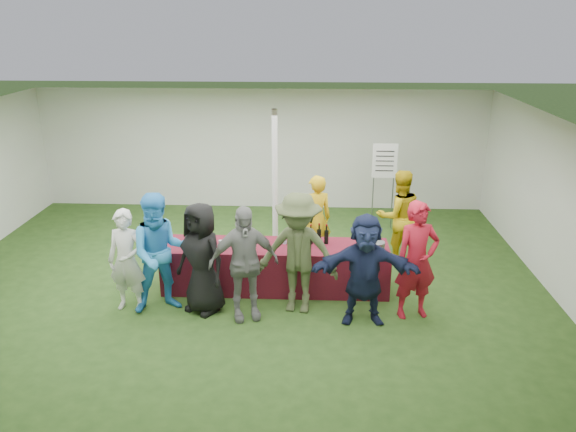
{
  "coord_description": "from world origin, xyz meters",
  "views": [
    {
      "loc": [
        1.18,
        -8.36,
        4.2
      ],
      "look_at": [
        0.8,
        -0.14,
        1.25
      ],
      "focal_mm": 35.0,
      "sensor_mm": 36.0,
      "label": 1
    }
  ],
  "objects_px": {
    "customer_0": "(127,261)",
    "customer_3": "(244,263)",
    "customer_4": "(298,253)",
    "dump_bucket": "(376,247)",
    "staff_back": "(399,216)",
    "serving_table": "(276,267)",
    "customer_5": "(365,269)",
    "customer_2": "(202,258)",
    "staff_pourer": "(316,219)",
    "customer_6": "(417,260)",
    "wine_list_sign": "(384,167)",
    "customer_1": "(161,253)"
  },
  "relations": [
    {
      "from": "customer_1",
      "to": "customer_5",
      "type": "distance_m",
      "value": 2.97
    },
    {
      "from": "serving_table",
      "to": "customer_6",
      "type": "distance_m",
      "value": 2.29
    },
    {
      "from": "dump_bucket",
      "to": "staff_back",
      "type": "bearing_deg",
      "value": 69.62
    },
    {
      "from": "customer_0",
      "to": "dump_bucket",
      "type": "bearing_deg",
      "value": 16.09
    },
    {
      "from": "staff_back",
      "to": "customer_0",
      "type": "distance_m",
      "value": 4.71
    },
    {
      "from": "wine_list_sign",
      "to": "customer_0",
      "type": "xyz_separation_m",
      "value": [
        -4.16,
        -3.6,
        -0.53
      ]
    },
    {
      "from": "customer_1",
      "to": "serving_table",
      "type": "bearing_deg",
      "value": 5.51
    },
    {
      "from": "dump_bucket",
      "to": "customer_6",
      "type": "relative_size",
      "value": 0.15
    },
    {
      "from": "staff_pourer",
      "to": "dump_bucket",
      "type": "bearing_deg",
      "value": 105.46
    },
    {
      "from": "customer_0",
      "to": "customer_6",
      "type": "height_order",
      "value": "customer_6"
    },
    {
      "from": "customer_1",
      "to": "customer_5",
      "type": "bearing_deg",
      "value": -23.89
    },
    {
      "from": "staff_back",
      "to": "customer_5",
      "type": "distance_m",
      "value": 2.35
    },
    {
      "from": "serving_table",
      "to": "customer_0",
      "type": "relative_size",
      "value": 2.28
    },
    {
      "from": "customer_3",
      "to": "customer_6",
      "type": "relative_size",
      "value": 0.98
    },
    {
      "from": "wine_list_sign",
      "to": "staff_back",
      "type": "height_order",
      "value": "wine_list_sign"
    },
    {
      "from": "customer_2",
      "to": "staff_pourer",
      "type": "bearing_deg",
      "value": 79.78
    },
    {
      "from": "customer_3",
      "to": "customer_4",
      "type": "xyz_separation_m",
      "value": [
        0.77,
        0.25,
        0.06
      ]
    },
    {
      "from": "serving_table",
      "to": "staff_pourer",
      "type": "distance_m",
      "value": 1.35
    },
    {
      "from": "serving_table",
      "to": "customer_5",
      "type": "bearing_deg",
      "value": -36.48
    },
    {
      "from": "dump_bucket",
      "to": "customer_3",
      "type": "distance_m",
      "value": 2.09
    },
    {
      "from": "customer_1",
      "to": "customer_5",
      "type": "relative_size",
      "value": 1.12
    },
    {
      "from": "customer_6",
      "to": "dump_bucket",
      "type": "bearing_deg",
      "value": 117.73
    },
    {
      "from": "serving_table",
      "to": "customer_5",
      "type": "distance_m",
      "value": 1.71
    },
    {
      "from": "staff_pourer",
      "to": "customer_1",
      "type": "height_order",
      "value": "customer_1"
    },
    {
      "from": "dump_bucket",
      "to": "customer_0",
      "type": "bearing_deg",
      "value": -171.43
    },
    {
      "from": "wine_list_sign",
      "to": "customer_5",
      "type": "distance_m",
      "value": 3.89
    },
    {
      "from": "customer_3",
      "to": "customer_4",
      "type": "distance_m",
      "value": 0.81
    },
    {
      "from": "dump_bucket",
      "to": "customer_0",
      "type": "height_order",
      "value": "customer_0"
    },
    {
      "from": "customer_2",
      "to": "wine_list_sign",
      "type": "bearing_deg",
      "value": 81.21
    },
    {
      "from": "customer_3",
      "to": "customer_4",
      "type": "bearing_deg",
      "value": 0.6
    },
    {
      "from": "customer_0",
      "to": "customer_5",
      "type": "relative_size",
      "value": 0.96
    },
    {
      "from": "customer_4",
      "to": "customer_5",
      "type": "relative_size",
      "value": 1.13
    },
    {
      "from": "serving_table",
      "to": "customer_6",
      "type": "relative_size",
      "value": 2.04
    },
    {
      "from": "customer_0",
      "to": "customer_3",
      "type": "bearing_deg",
      "value": 1.99
    },
    {
      "from": "customer_2",
      "to": "customer_6",
      "type": "relative_size",
      "value": 0.96
    },
    {
      "from": "dump_bucket",
      "to": "customer_6",
      "type": "xyz_separation_m",
      "value": [
        0.52,
        -0.57,
        0.04
      ]
    },
    {
      "from": "customer_0",
      "to": "customer_3",
      "type": "distance_m",
      "value": 1.77
    },
    {
      "from": "customer_2",
      "to": "customer_6",
      "type": "height_order",
      "value": "customer_6"
    },
    {
      "from": "serving_table",
      "to": "customer_1",
      "type": "bearing_deg",
      "value": -154.69
    },
    {
      "from": "dump_bucket",
      "to": "customer_3",
      "type": "xyz_separation_m",
      "value": [
        -1.96,
        -0.73,
        0.02
      ]
    },
    {
      "from": "customer_0",
      "to": "customer_3",
      "type": "relative_size",
      "value": 0.91
    },
    {
      "from": "wine_list_sign",
      "to": "customer_0",
      "type": "bearing_deg",
      "value": -139.14
    },
    {
      "from": "wine_list_sign",
      "to": "customer_5",
      "type": "height_order",
      "value": "wine_list_sign"
    },
    {
      "from": "customer_2",
      "to": "customer_3",
      "type": "distance_m",
      "value": 0.67
    },
    {
      "from": "staff_pourer",
      "to": "customer_4",
      "type": "relative_size",
      "value": 0.87
    },
    {
      "from": "serving_table",
      "to": "staff_pourer",
      "type": "bearing_deg",
      "value": 59.94
    },
    {
      "from": "customer_4",
      "to": "staff_back",
      "type": "bearing_deg",
      "value": 57.87
    },
    {
      "from": "serving_table",
      "to": "wine_list_sign",
      "type": "bearing_deg",
      "value": 54.47
    },
    {
      "from": "wine_list_sign",
      "to": "customer_3",
      "type": "height_order",
      "value": "wine_list_sign"
    },
    {
      "from": "serving_table",
      "to": "customer_5",
      "type": "xyz_separation_m",
      "value": [
        1.33,
        -0.98,
        0.44
      ]
    }
  ]
}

